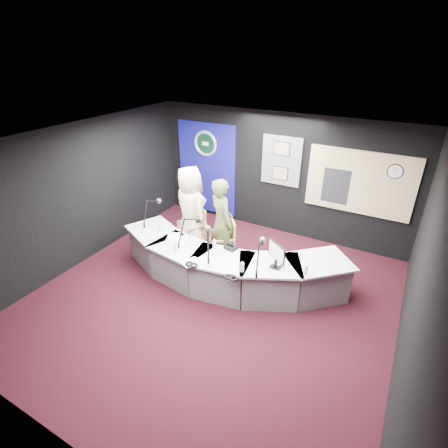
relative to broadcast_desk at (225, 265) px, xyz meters
The scene contains 33 objects.
ground 0.67m from the broadcast_desk, 84.81° to the right, with size 6.00×6.00×0.00m, color black.
ceiling 2.49m from the broadcast_desk, 84.81° to the right, with size 6.00×6.00×0.02m, color silver.
wall_back 2.66m from the broadcast_desk, 88.83° to the left, with size 6.00×0.02×2.80m, color black.
wall_front 3.70m from the broadcast_desk, 89.19° to the right, with size 6.00×0.02×2.80m, color black.
wall_left 3.17m from the broadcast_desk, 169.44° to the right, with size 0.02×6.00×2.80m, color black.
wall_right 3.26m from the broadcast_desk, 10.22° to the right, with size 0.02×6.00×2.80m, color black.
broadcast_desk is the anchor object (origin of this frame).
backdrop_panel 3.17m from the broadcast_desk, 127.40° to the left, with size 1.60×0.05×2.30m, color #0E0D65.
agency_seal 3.38m from the broadcast_desk, 127.86° to the left, with size 0.63×0.63×0.07m, color silver.
seal_center 3.38m from the broadcast_desk, 127.80° to the left, with size 0.48×0.48×0.01m, color black.
pinboard 2.79m from the broadcast_desk, 87.63° to the left, with size 0.90×0.04×1.10m, color slate.
framed_photo_upper 2.91m from the broadcast_desk, 87.60° to the left, with size 0.34×0.02×0.27m, color gray.
framed_photo_lower 2.63m from the broadcast_desk, 87.60° to the left, with size 0.34×0.02×0.27m, color gray.
booth_window_frame 3.24m from the broadcast_desk, 53.36° to the left, with size 2.12×0.06×1.32m, color tan.
booth_glow 3.23m from the broadcast_desk, 53.24° to the left, with size 2.00×0.02×1.20m, color beige.
equipment_rack 2.93m from the broadcast_desk, 60.54° to the left, with size 0.55×0.02×0.75m, color black.
wall_clock 3.71m from the broadcast_desk, 44.88° to the left, with size 0.28×0.28×0.01m, color white.
armchair_left 1.40m from the broadcast_desk, 149.61° to the left, with size 0.54×0.54×0.97m, color #AC8B4E, non-canonical shape.
armchair_right 0.71m from the broadcast_desk, 123.70° to the left, with size 0.60×0.60×1.06m, color #AC8B4E, non-canonical shape.
draped_jacket 1.65m from the broadcast_desk, 145.10° to the left, with size 0.50×0.10×0.70m, color #656055.
person_man 1.51m from the broadcast_desk, 149.61° to the left, with size 0.93×0.60×1.90m, color #FFEBCB.
person_woman 0.88m from the broadcast_desk, 123.70° to the left, with size 0.67×0.44×1.84m, color #515C30.
computer_monitor 1.26m from the broadcast_desk, ahead, with size 0.39×0.02×0.27m, color black.
desk_phone 0.42m from the broadcast_desk, 21.41° to the left, with size 0.22×0.17×0.05m, color black.
headphones_near 1.00m from the broadcast_desk, 54.74° to the right, with size 0.24×0.24×0.04m, color black.
headphones_far 0.87m from the broadcast_desk, 106.34° to the right, with size 0.20×0.20×0.03m, color black.
paper_stack 1.14m from the broadcast_desk, behind, with size 0.23×0.33×0.00m, color white.
notepad 0.82m from the broadcast_desk, 112.86° to the right, with size 0.22×0.31×0.00m, color white.
boom_mic_a 1.98m from the broadcast_desk, behind, with size 0.21×0.73×0.60m, color black, non-canonical shape.
boom_mic_b 0.96m from the broadcast_desk, behind, with size 0.23×0.73×0.60m, color black, non-canonical shape.
boom_mic_c 0.76m from the broadcast_desk, 118.38° to the right, with size 0.45×0.65×0.60m, color black, non-canonical shape.
boom_mic_d 1.06m from the broadcast_desk, 16.12° to the right, with size 0.29×0.72×0.60m, color black, non-canonical shape.
water_bottles 0.54m from the broadcast_desk, 79.07° to the right, with size 3.03×0.58×0.18m, color silver, non-canonical shape.
Camera 1 is at (2.58, -4.21, 4.10)m, focal length 28.00 mm.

